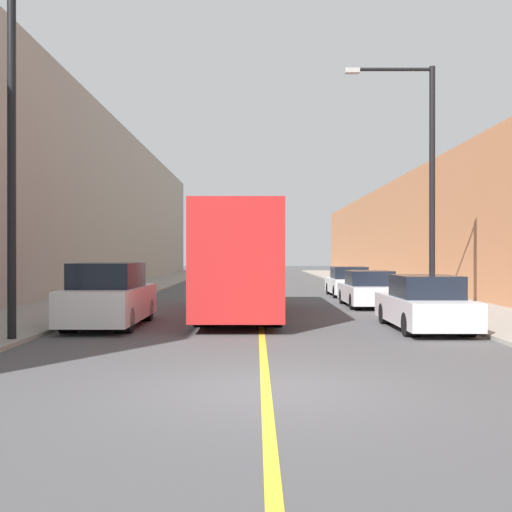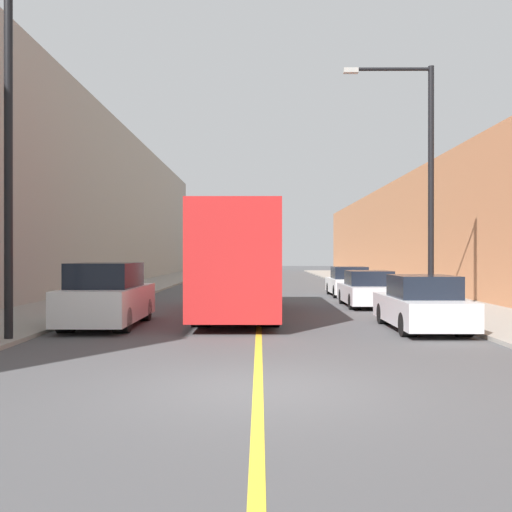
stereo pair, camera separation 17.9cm
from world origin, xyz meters
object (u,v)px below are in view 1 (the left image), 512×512
Objects in this scene: parked_suv_left at (108,297)px; street_lamp_left at (22,133)px; car_right_far at (347,283)px; street_lamp_right at (423,172)px; car_right_near at (422,305)px; bus at (239,260)px; car_right_mid at (367,290)px.

parked_suv_left is 5.35m from street_lamp_left.
car_right_far is at bearing 57.63° from street_lamp_left.
car_right_far is at bearing 55.02° from parked_suv_left.
car_right_near is at bearing -105.80° from street_lamp_right.
car_right_mid is at bearing 34.22° from bus.
parked_suv_left is 1.09× the size of car_right_mid.
parked_suv_left reaches higher than car_right_far.
street_lamp_right is (10.00, 3.21, 4.07)m from parked_suv_left.
bus is 10.84m from car_right_far.
street_lamp_right is (1.14, -9.46, 4.26)m from car_right_far.
car_right_mid is 1.01× the size of car_right_far.
parked_suv_left is at bearing -139.14° from bus.
parked_suv_left reaches higher than car_right_near.
car_right_far is (-0.02, 13.41, -0.01)m from car_right_near.
car_right_far is at bearing 90.08° from car_right_near.
street_lamp_left is 12.96m from street_lamp_right.
street_lamp_right reaches higher than parked_suv_left.
car_right_far is at bearing 96.85° from street_lamp_right.
car_right_near reaches higher than car_right_far.
car_right_near is 11.25m from street_lamp_left.
bus is at bearing -118.57° from car_right_far.
bus is 1.24× the size of street_lamp_right.
parked_suv_left is at bearing -162.21° from street_lamp_right.
car_right_mid is 5.62m from street_lamp_right.
street_lamp_left is 1.00× the size of street_lamp_right.
street_lamp_right is (1.27, -3.42, 4.27)m from car_right_mid.
car_right_near is 0.54× the size of street_lamp_left.
street_lamp_right is at bearing -0.04° from bus.
bus is 8.68m from street_lamp_left.
bus is 6.98m from street_lamp_right.
car_right_near is at bearing -4.75° from parked_suv_left.
car_right_near is (8.89, -0.74, -0.17)m from parked_suv_left.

